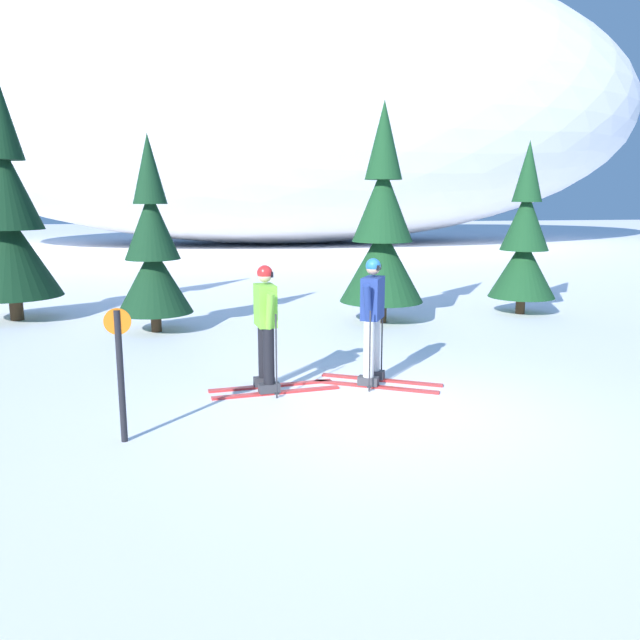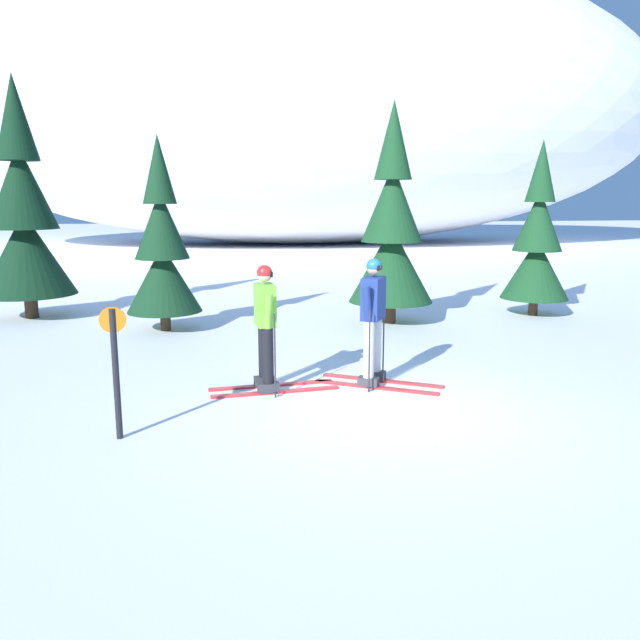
# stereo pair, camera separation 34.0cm
# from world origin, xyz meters

# --- Properties ---
(ground_plane) EXTENTS (120.00, 120.00, 0.00)m
(ground_plane) POSITION_xyz_m (0.00, 0.00, 0.00)
(ground_plane) COLOR white
(skier_navy_jacket) EXTENTS (1.75, 1.27, 1.77)m
(skier_navy_jacket) POSITION_xyz_m (0.09, 1.19, 0.93)
(skier_navy_jacket) COLOR red
(skier_navy_jacket) RESTS_ON ground
(skier_lime_jacket) EXTENTS (1.77, 0.80, 1.72)m
(skier_lime_jacket) POSITION_xyz_m (-1.39, 1.15, 0.89)
(skier_lime_jacket) COLOR red
(skier_lime_jacket) RESTS_ON ground
(pine_tree_far_left) EXTENTS (1.97, 1.97, 5.11)m
(pine_tree_far_left) POSITION_xyz_m (-6.07, 7.26, 2.14)
(pine_tree_far_left) COLOR #47301E
(pine_tree_far_left) RESTS_ON ground
(pine_tree_center_left) EXTENTS (1.46, 1.46, 3.77)m
(pine_tree_center_left) POSITION_xyz_m (-3.07, 5.44, 1.58)
(pine_tree_center_left) COLOR #47301E
(pine_tree_center_left) RESTS_ON ground
(pine_tree_center_right) EXTENTS (1.74, 1.74, 4.49)m
(pine_tree_center_right) POSITION_xyz_m (1.52, 5.47, 1.88)
(pine_tree_center_right) COLOR #47301E
(pine_tree_center_right) RESTS_ON ground
(pine_tree_far_right) EXTENTS (1.47, 1.47, 3.81)m
(pine_tree_far_right) POSITION_xyz_m (4.90, 5.83, 1.59)
(pine_tree_far_right) COLOR #47301E
(pine_tree_far_right) RESTS_ON ground
(snow_ridge_background) EXTENTS (42.36, 19.99, 15.48)m
(snow_ridge_background) POSITION_xyz_m (2.83, 29.14, 7.74)
(snow_ridge_background) COLOR white
(snow_ridge_background) RESTS_ON ground
(trail_marker_post) EXTENTS (0.28, 0.07, 1.46)m
(trail_marker_post) POSITION_xyz_m (-3.12, -0.35, 0.83)
(trail_marker_post) COLOR black
(trail_marker_post) RESTS_ON ground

